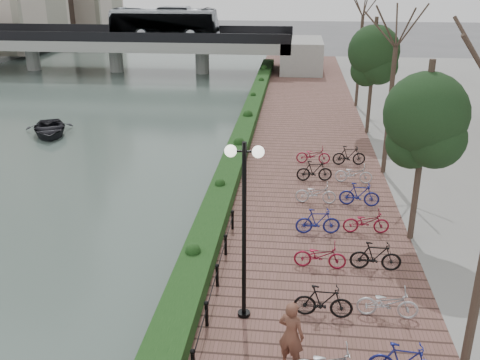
# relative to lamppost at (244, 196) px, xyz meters

# --- Properties ---
(river_water) EXTENTS (30.00, 130.00, 0.02)m
(river_water) POSITION_rel_lamppost_xyz_m (-17.37, 21.41, -4.19)
(river_water) COLOR #485A51
(river_water) RESTS_ON ground
(promenade) EXTENTS (8.00, 75.00, 0.50)m
(promenade) POSITION_rel_lamppost_xyz_m (1.63, 13.91, -3.95)
(promenade) COLOR brown
(promenade) RESTS_ON ground
(hedge) EXTENTS (1.10, 56.00, 0.60)m
(hedge) POSITION_rel_lamppost_xyz_m (-1.77, 16.41, -3.40)
(hedge) COLOR black
(hedge) RESTS_ON promenade
(chain_fence) EXTENTS (0.10, 14.10, 0.70)m
(chain_fence) POSITION_rel_lamppost_xyz_m (-0.97, -1.59, -3.35)
(chain_fence) COLOR black
(chain_fence) RESTS_ON promenade
(lamppost) EXTENTS (1.02, 0.32, 5.17)m
(lamppost) POSITION_rel_lamppost_xyz_m (0.00, 0.00, 0.00)
(lamppost) COLOR black
(lamppost) RESTS_ON promenade
(pedestrian) EXTENTS (0.80, 0.68, 1.85)m
(pedestrian) POSITION_rel_lamppost_xyz_m (1.35, -1.97, -2.77)
(pedestrian) COLOR brown
(pedestrian) RESTS_ON promenade
(bicycle_parking) EXTENTS (2.40, 17.32, 1.00)m
(bicycle_parking) POSITION_rel_lamppost_xyz_m (3.12, 5.52, -3.22)
(bicycle_parking) COLOR #B8B9BD
(bicycle_parking) RESTS_ON promenade
(street_trees) EXTENTS (3.20, 37.12, 6.80)m
(street_trees) POSITION_rel_lamppost_xyz_m (5.63, 9.09, -0.51)
(street_trees) COLOR #31241D
(street_trees) RESTS_ON promenade
(bridge) EXTENTS (36.00, 10.77, 6.50)m
(bridge) POSITION_rel_lamppost_xyz_m (-16.28, 41.41, -0.83)
(bridge) COLOR gray
(bridge) RESTS_ON ground
(boat) EXTENTS (4.38, 4.97, 0.85)m
(boat) POSITION_rel_lamppost_xyz_m (-14.17, 18.32, -3.75)
(boat) COLOR black
(boat) RESTS_ON river_water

